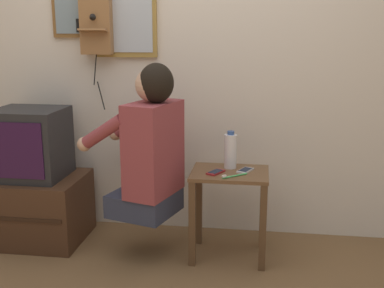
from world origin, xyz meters
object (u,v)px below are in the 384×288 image
at_px(toothbrush, 233,176).
at_px(cell_phone_spare, 245,170).
at_px(wall_mirror, 125,7).
at_px(cell_phone_held, 216,172).
at_px(television, 30,143).
at_px(water_bottle, 230,151).
at_px(framed_picture, 77,9).
at_px(person, 150,146).
at_px(wall_phone_antique, 97,21).

bearing_deg(toothbrush, cell_phone_spare, -68.17).
bearing_deg(wall_mirror, cell_phone_held, -34.01).
height_order(television, cell_phone_spare, television).
bearing_deg(cell_phone_spare, water_bottle, 171.21).
bearing_deg(framed_picture, toothbrush, -24.90).
xyz_separation_m(wall_mirror, cell_phone_spare, (0.84, -0.38, -0.98)).
bearing_deg(cell_phone_spare, person, -145.61).
xyz_separation_m(person, cell_phone_spare, (0.57, 0.10, -0.15)).
height_order(television, cell_phone_held, television).
height_order(wall_phone_antique, water_bottle, wall_phone_antique).
xyz_separation_m(television, wall_phone_antique, (0.39, 0.28, 0.78)).
distance_m(wall_phone_antique, wall_mirror, 0.21).
bearing_deg(toothbrush, framed_picture, 25.28).
height_order(wall_mirror, water_bottle, wall_mirror).
distance_m(cell_phone_held, water_bottle, 0.18).
distance_m(wall_phone_antique, framed_picture, 0.18).
xyz_separation_m(person, toothbrush, (0.50, -0.03, -0.15)).
relative_size(person, cell_phone_spare, 6.76).
xyz_separation_m(person, wall_phone_antique, (-0.45, 0.44, 0.74)).
relative_size(wall_mirror, toothbrush, 4.60).
distance_m(television, wall_phone_antique, 0.92).
bearing_deg(framed_picture, television, -126.93).
height_order(framed_picture, toothbrush, framed_picture).
xyz_separation_m(wall_phone_antique, wall_mirror, (0.19, 0.04, 0.09)).
height_order(framed_picture, wall_mirror, wall_mirror).
bearing_deg(wall_phone_antique, cell_phone_spare, -18.43).
distance_m(television, water_bottle, 1.32).
relative_size(wall_mirror, water_bottle, 2.80).
relative_size(cell_phone_spare, water_bottle, 0.59).
height_order(framed_picture, cell_phone_spare, framed_picture).
bearing_deg(wall_mirror, toothbrush, -33.56).
height_order(television, toothbrush, television).
xyz_separation_m(cell_phone_held, water_bottle, (0.08, 0.13, 0.10)).
bearing_deg(cell_phone_spare, television, -157.82).
distance_m(wall_phone_antique, cell_phone_held, 1.29).
bearing_deg(cell_phone_spare, framed_picture, -173.58).
bearing_deg(water_bottle, television, -179.77).
distance_m(television, framed_picture, 0.95).
height_order(person, framed_picture, framed_picture).
xyz_separation_m(television, wall_mirror, (0.58, 0.32, 0.88)).
bearing_deg(television, cell_phone_held, -5.68).
relative_size(framed_picture, cell_phone_spare, 2.72).
relative_size(framed_picture, toothbrush, 2.62).
xyz_separation_m(television, cell_phone_spare, (1.41, -0.06, -0.11)).
distance_m(cell_phone_spare, water_bottle, 0.16).
relative_size(cell_phone_spare, toothbrush, 0.96).
relative_size(framed_picture, cell_phone_held, 2.73).
bearing_deg(television, person, -10.63).
bearing_deg(cell_phone_held, cell_phone_spare, 48.63).
relative_size(television, cell_phone_spare, 3.32).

